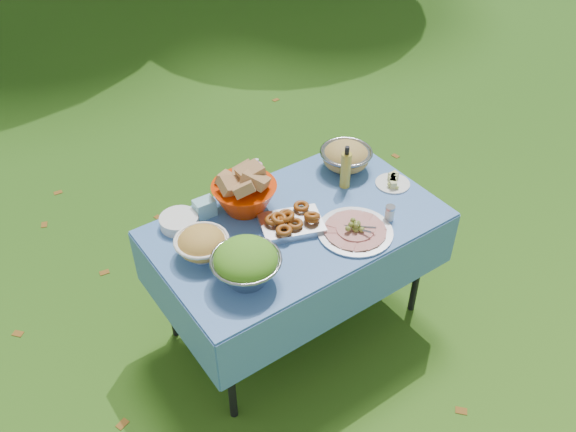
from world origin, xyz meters
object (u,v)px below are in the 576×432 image
object	(u,v)px
charcuterie_platter	(356,226)
oil_bottle	(346,167)
plate_stack	(179,221)
bread_bowl	(244,191)
salad_bowl	(246,263)
pasta_bowl_steel	(346,156)
picnic_table	(297,275)

from	to	relation	value
charcuterie_platter	oil_bottle	size ratio (longest dim) A/B	1.49
plate_stack	oil_bottle	distance (m)	0.92
bread_bowl	charcuterie_platter	world-z (taller)	bread_bowl
salad_bowl	pasta_bowl_steel	size ratio (longest dim) A/B	1.10
picnic_table	pasta_bowl_steel	world-z (taller)	pasta_bowl_steel
picnic_table	salad_bowl	distance (m)	0.67
plate_stack	charcuterie_platter	xyz separation A→B (m)	(0.69, -0.55, 0.02)
oil_bottle	pasta_bowl_steel	bearing A→B (deg)	49.53
charcuterie_platter	oil_bottle	xyz separation A→B (m)	(0.20, 0.33, 0.08)
plate_stack	charcuterie_platter	world-z (taller)	charcuterie_platter
picnic_table	pasta_bowl_steel	xyz separation A→B (m)	(0.50, 0.23, 0.46)
bread_bowl	picnic_table	bearing A→B (deg)	-58.34
picnic_table	charcuterie_platter	distance (m)	0.52
bread_bowl	pasta_bowl_steel	xyz separation A→B (m)	(0.66, -0.02, -0.04)
bread_bowl	pasta_bowl_steel	size ratio (longest dim) A/B	1.17
picnic_table	oil_bottle	world-z (taller)	oil_bottle
bread_bowl	charcuterie_platter	distance (m)	0.59
oil_bottle	plate_stack	bearing A→B (deg)	165.97
salad_bowl	oil_bottle	xyz separation A→B (m)	(0.82, 0.29, 0.02)
pasta_bowl_steel	bread_bowl	bearing A→B (deg)	178.29
salad_bowl	bread_bowl	xyz separation A→B (m)	(0.27, 0.45, 0.01)
pasta_bowl_steel	charcuterie_platter	world-z (taller)	pasta_bowl_steel
oil_bottle	picnic_table	bearing A→B (deg)	-165.76
picnic_table	plate_stack	bearing A→B (deg)	147.24
pasta_bowl_steel	salad_bowl	bearing A→B (deg)	-155.37
salad_bowl	pasta_bowl_steel	bearing A→B (deg)	24.63
pasta_bowl_steel	picnic_table	bearing A→B (deg)	-155.33
charcuterie_platter	picnic_table	bearing A→B (deg)	129.29
salad_bowl	oil_bottle	bearing A→B (deg)	19.79
picnic_table	pasta_bowl_steel	bearing A→B (deg)	24.67
salad_bowl	pasta_bowl_steel	xyz separation A→B (m)	(0.93, 0.43, -0.03)
picnic_table	bread_bowl	world-z (taller)	bread_bowl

